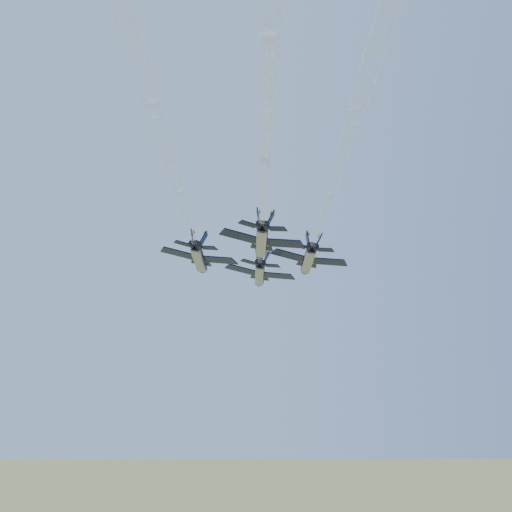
{
  "coord_description": "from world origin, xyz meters",
  "views": [
    {
      "loc": [
        -15.0,
        -104.07,
        63.03
      ],
      "look_at": [
        -2.78,
        1.82,
        94.01
      ],
      "focal_mm": 40.0,
      "sensor_mm": 36.0,
      "label": 1
    }
  ],
  "objects": [
    {
      "name": "jet_slot",
      "position": [
        -3.19,
        -10.71,
        92.97
      ],
      "size": [
        14.81,
        19.4,
        4.62
      ],
      "rotation": [
        0.0,
        0.17,
        -0.11
      ],
      "color": "black"
    },
    {
      "name": "smoke_trail_left",
      "position": [
        -19.28,
        -48.62,
        93.01
      ],
      "size": [
        9.16,
        67.5,
        2.15
      ],
      "rotation": [
        0.0,
        0.17,
        -0.11
      ],
      "color": "white"
    },
    {
      "name": "jet_left",
      "position": [
        -13.75,
        1.04,
        92.97
      ],
      "size": [
        14.81,
        19.4,
        4.62
      ],
      "rotation": [
        0.0,
        0.17,
        -0.11
      ],
      "color": "black"
    },
    {
      "name": "smoke_trail_lead",
      "position": [
        -6.36,
        -37.93,
        93.01
      ],
      "size": [
        9.16,
        67.5,
        2.15
      ],
      "rotation": [
        0.0,
        0.17,
        -0.11
      ],
      "color": "white"
    },
    {
      "name": "smoke_trail_slot",
      "position": [
        -8.72,
        -60.36,
        93.01
      ],
      "size": [
        9.16,
        67.5,
        2.15
      ],
      "rotation": [
        0.0,
        0.17,
        -0.11
      ],
      "color": "white"
    },
    {
      "name": "smoke_trail_right",
      "position": [
        1.63,
        -49.78,
        93.01
      ],
      "size": [
        9.16,
        67.5,
        2.15
      ],
      "rotation": [
        0.0,
        0.17,
        -0.11
      ],
      "color": "white"
    },
    {
      "name": "jet_lead",
      "position": [
        -0.83,
        11.72,
        92.97
      ],
      "size": [
        14.81,
        19.4,
        4.62
      ],
      "rotation": [
        0.0,
        0.17,
        -0.11
      ],
      "color": "black"
    },
    {
      "name": "jet_right",
      "position": [
        7.15,
        -0.13,
        92.97
      ],
      "size": [
        14.81,
        19.4,
        4.62
      ],
      "rotation": [
        0.0,
        0.17,
        -0.11
      ],
      "color": "black"
    }
  ]
}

